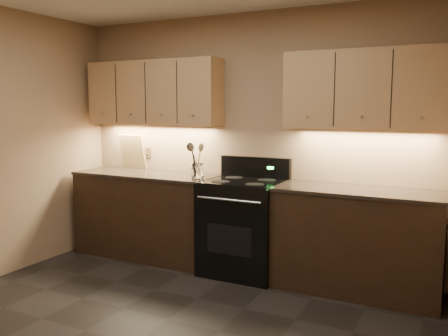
{
  "coord_description": "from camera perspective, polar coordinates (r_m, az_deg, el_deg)",
  "views": [
    {
      "loc": [
        1.99,
        -2.5,
        1.65
      ],
      "look_at": [
        -0.02,
        1.45,
        1.08
      ],
      "focal_mm": 38.0,
      "sensor_mm": 36.0,
      "label": 1
    }
  ],
  "objects": [
    {
      "name": "black_turner",
      "position": [
        4.79,
        -3.41,
        0.99
      ],
      "size": [
        0.16,
        0.12,
        0.36
      ],
      "primitive_type": null,
      "rotation": [
        -0.12,
        -0.17,
        0.2
      ],
      "color": "black",
      "rests_on": "utensil_crock"
    },
    {
      "name": "utensil_crock",
      "position": [
        4.83,
        -3.21,
        -0.39
      ],
      "size": [
        0.16,
        0.16,
        0.15
      ],
      "color": "white",
      "rests_on": "counter_left"
    },
    {
      "name": "wooden_spoon",
      "position": [
        4.83,
        -3.49,
        0.96
      ],
      "size": [
        0.13,
        0.11,
        0.34
      ],
      "primitive_type": null,
      "rotation": [
        -0.06,
        0.2,
        0.34
      ],
      "color": "tan",
      "rests_on": "utensil_crock"
    },
    {
      "name": "outlet_plate",
      "position": [
        5.59,
        -9.17,
        1.83
      ],
      "size": [
        0.08,
        0.01,
        0.12
      ],
      "primitive_type": "cube",
      "color": "#B2B5BA",
      "rests_on": "wall_back"
    },
    {
      "name": "upper_cab_right",
      "position": [
        4.43,
        16.67,
        8.99
      ],
      "size": [
        1.44,
        0.3,
        0.7
      ],
      "primitive_type": "cube",
      "color": "tan",
      "rests_on": "wall_back"
    },
    {
      "name": "upper_cab_left",
      "position": [
        5.34,
        -8.48,
        8.89
      ],
      "size": [
        1.6,
        0.3,
        0.7
      ],
      "primitive_type": "cube",
      "color": "tan",
      "rests_on": "wall_back"
    },
    {
      "name": "cutting_board",
      "position": [
        5.66,
        -10.94,
        1.95
      ],
      "size": [
        0.32,
        0.11,
        0.4
      ],
      "primitive_type": "cube",
      "rotation": [
        0.23,
        0.0,
        0.0
      ],
      "color": "tan",
      "rests_on": "counter_left"
    },
    {
      "name": "counter_left",
      "position": [
        5.35,
        -9.15,
        -5.53
      ],
      "size": [
        1.62,
        0.62,
        0.93
      ],
      "color": "black",
      "rests_on": "ground"
    },
    {
      "name": "wall_back",
      "position": [
        4.93,
        3.15,
        3.28
      ],
      "size": [
        4.0,
        0.04,
        2.6
      ],
      "primitive_type": "cube",
      "color": "#9D825C",
      "rests_on": "ground"
    },
    {
      "name": "stove",
      "position": [
        4.74,
        2.4,
        -6.93
      ],
      "size": [
        0.76,
        0.68,
        1.14
      ],
      "color": "black",
      "rests_on": "ground"
    },
    {
      "name": "steel_spatula",
      "position": [
        4.82,
        -2.88,
        1.09
      ],
      "size": [
        0.17,
        0.16,
        0.37
      ],
      "primitive_type": null,
      "rotation": [
        0.22,
        -0.19,
        -0.18
      ],
      "color": "silver",
      "rests_on": "utensil_crock"
    },
    {
      "name": "counter_right",
      "position": [
        4.44,
        15.67,
        -8.39
      ],
      "size": [
        1.46,
        0.62,
        0.93
      ],
      "color": "black",
      "rests_on": "ground"
    },
    {
      "name": "steel_skimmer",
      "position": [
        4.79,
        -3.04,
        0.94
      ],
      "size": [
        0.2,
        0.1,
        0.35
      ],
      "primitive_type": null,
      "rotation": [
        -0.02,
        -0.31,
        0.09
      ],
      "color": "silver",
      "rests_on": "utensil_crock"
    }
  ]
}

